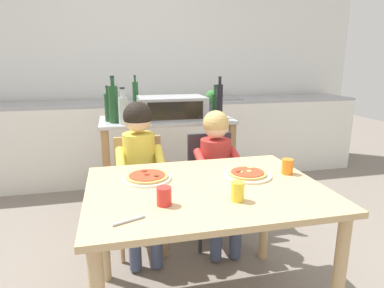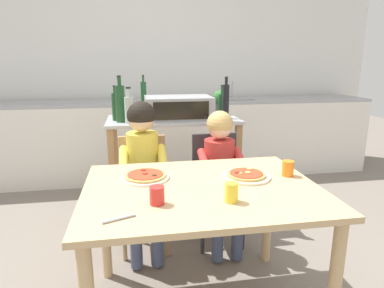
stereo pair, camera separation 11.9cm
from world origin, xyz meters
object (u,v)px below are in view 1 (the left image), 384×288
child_in_red_shirt (218,163)px  drinking_cup_orange (287,166)px  pizza_plate_white (147,177)px  toaster_oven (172,108)px  child_in_yellow_shirt (140,161)px  pizza_plate_cream (247,174)px  kitchen_island_cart (167,152)px  drinking_cup_yellow (238,191)px  serving_spoon (129,221)px  bottle_slim_sauce (114,104)px  potted_herb_plant (212,101)px  dining_chair_right (212,179)px  bottle_tall_green_wine (220,102)px  bottle_squat_spirits (108,106)px  bottle_brown_beer (123,110)px  drinking_cup_red (164,196)px  bottle_dark_olive_oil (215,105)px  dining_chair_left (140,185)px

child_in_red_shirt → drinking_cup_orange: (0.24, -0.55, 0.13)m
pizza_plate_white → drinking_cup_orange: drinking_cup_orange is taller
toaster_oven → pizza_plate_white: 1.10m
child_in_yellow_shirt → pizza_plate_cream: child_in_yellow_shirt is taller
kitchen_island_cart → drinking_cup_yellow: size_ratio=12.11×
drinking_cup_yellow → serving_spoon: bearing=-168.9°
kitchen_island_cart → child_in_red_shirt: 0.66m
toaster_oven → child_in_yellow_shirt: bearing=-120.3°
child_in_yellow_shirt → bottle_slim_sauce: bearing=107.8°
potted_herb_plant → dining_chair_right: (-0.18, -0.64, -0.52)m
bottle_tall_green_wine → child_in_red_shirt: 0.57m
bottle_squat_spirits → drinking_cup_yellow: bearing=-68.0°
drinking_cup_yellow → pizza_plate_cream: bearing=60.0°
child_in_yellow_shirt → child_in_red_shirt: (0.55, -0.02, -0.05)m
dining_chair_right → drinking_cup_orange: size_ratio=9.44×
drinking_cup_orange → drinking_cup_yellow: drinking_cup_yellow is taller
bottle_brown_beer → potted_herb_plant: bearing=23.5°
drinking_cup_orange → drinking_cup_yellow: size_ratio=0.94×
child_in_red_shirt → drinking_cup_orange: size_ratio=11.61×
bottle_brown_beer → drinking_cup_orange: bottle_brown_beer is taller
bottle_squat_spirits → bottle_slim_sauce: bottle_slim_sauce is taller
bottle_slim_sauce → child_in_red_shirt: (0.70, -0.49, -0.38)m
bottle_slim_sauce → serving_spoon: 1.46m
bottle_brown_beer → pizza_plate_white: size_ratio=1.09×
kitchen_island_cart → potted_herb_plant: bearing=20.0°
toaster_oven → drinking_cup_orange: (0.47, -1.11, -0.20)m
drinking_cup_yellow → serving_spoon: drinking_cup_yellow is taller
bottle_slim_sauce → potted_herb_plant: (0.88, 0.26, -0.04)m
drinking_cup_orange → bottle_squat_spirits: bearing=131.1°
toaster_oven → drinking_cup_yellow: 1.41m
drinking_cup_yellow → drinking_cup_red: bearing=174.8°
bottle_dark_olive_oil → drinking_cup_red: bearing=-115.7°
bottle_slim_sauce → drinking_cup_orange: bearing=-47.9°
toaster_oven → bottle_tall_green_wine: size_ratio=1.56×
bottle_squat_spirits → dining_chair_right: bottle_squat_spirits is taller
potted_herb_plant → bottle_squat_spirits: bearing=-168.7°
child_in_red_shirt → drinking_cup_red: size_ratio=11.92×
child_in_red_shirt → serving_spoon: 1.15m
bottle_dark_olive_oil → drinking_cup_yellow: (-0.31, -1.38, -0.21)m
pizza_plate_cream → drinking_cup_yellow: drinking_cup_yellow is taller
potted_herb_plant → child_in_red_shirt: bearing=-103.2°
bottle_slim_sauce → drinking_cup_yellow: size_ratio=4.01×
dining_chair_left → drinking_cup_red: size_ratio=9.70×
bottle_tall_green_wine → drinking_cup_orange: bottle_tall_green_wine is taller
drinking_cup_red → bottle_tall_green_wine: bearing=61.9°
bottle_squat_spirits → bottle_dark_olive_oil: bearing=-2.0°
potted_herb_plant → pizza_plate_cream: potted_herb_plant is taller
child_in_yellow_shirt → pizza_plate_cream: bearing=-45.3°
bottle_slim_sauce → pizza_plate_white: (0.15, -0.95, -0.29)m
bottle_squat_spirits → bottle_slim_sauce: (0.04, -0.08, 0.03)m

